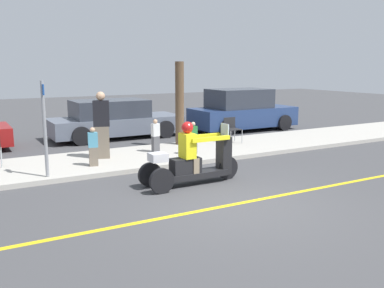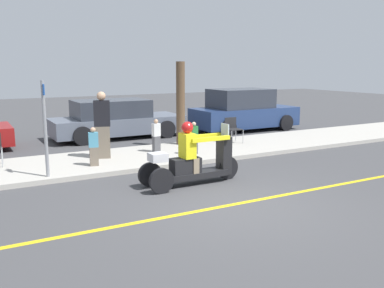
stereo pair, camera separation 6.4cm
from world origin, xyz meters
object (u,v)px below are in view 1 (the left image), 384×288
at_px(motorcycle_trike, 192,162).
at_px(spectator_by_tree, 93,147).
at_px(spectator_near_curb, 193,139).
at_px(spectator_far_back, 156,136).
at_px(parked_car_lot_right, 114,120).
at_px(street_sign, 44,125).
at_px(spectator_mid_group, 102,126).
at_px(parked_car_lot_center, 242,111).
at_px(tree_trunk, 180,103).
at_px(folding_chair_curbside, 231,127).

relative_size(motorcycle_trike, spectator_by_tree, 2.41).
bearing_deg(spectator_near_curb, spectator_far_back, 132.66).
distance_m(spectator_far_back, parked_car_lot_right, 3.67).
xyz_separation_m(spectator_by_tree, street_sign, (-1.25, -0.54, 0.72)).
xyz_separation_m(spectator_far_back, street_sign, (-3.36, -1.38, 0.73)).
height_order(spectator_mid_group, parked_car_lot_center, spectator_mid_group).
height_order(spectator_far_back, tree_trunk, tree_trunk).
relative_size(spectator_near_curb, parked_car_lot_right, 0.20).
bearing_deg(street_sign, spectator_far_back, 22.29).
bearing_deg(spectator_by_tree, tree_trunk, 25.87).
bearing_deg(spectator_near_curb, spectator_by_tree, 179.61).
relative_size(spectator_far_back, tree_trunk, 0.37).
bearing_deg(motorcycle_trike, street_sign, 147.12).
bearing_deg(spectator_by_tree, street_sign, -156.50).
bearing_deg(spectator_mid_group, spectator_by_tree, -121.42).
distance_m(spectator_mid_group, parked_car_lot_center, 7.45).
bearing_deg(tree_trunk, spectator_near_curb, -104.66).
bearing_deg(tree_trunk, parked_car_lot_right, 112.60).
bearing_deg(parked_car_lot_center, tree_trunk, -151.96).
distance_m(spectator_near_curb, parked_car_lot_right, 4.59).
relative_size(spectator_far_back, folding_chair_curbside, 1.19).
xyz_separation_m(spectator_far_back, tree_trunk, (1.22, 0.78, 0.85)).
bearing_deg(motorcycle_trike, spectator_near_curb, 60.09).
distance_m(spectator_far_back, folding_chair_curbside, 2.88).
bearing_deg(spectator_mid_group, tree_trunk, 15.91).
distance_m(spectator_far_back, spectator_mid_group, 1.67).
bearing_deg(street_sign, parked_car_lot_center, 26.56).
xyz_separation_m(spectator_mid_group, parked_car_lot_right, (1.63, 3.70, -0.33)).
xyz_separation_m(folding_chair_curbside, parked_car_lot_right, (-2.85, 3.42, 0.04)).
height_order(parked_car_lot_right, street_sign, street_sign).
xyz_separation_m(spectator_mid_group, spectator_by_tree, (-0.49, -0.81, -0.40)).
distance_m(parked_car_lot_center, tree_trunk, 4.58).
relative_size(spectator_mid_group, parked_car_lot_center, 0.42).
xyz_separation_m(spectator_mid_group, street_sign, (-1.74, -1.35, 0.32)).
bearing_deg(parked_car_lot_right, tree_trunk, -67.40).
height_order(spectator_by_tree, tree_trunk, tree_trunk).
xyz_separation_m(spectator_far_back, spectator_near_curb, (0.79, -0.86, -0.02)).
height_order(spectator_mid_group, folding_chair_curbside, spectator_mid_group).
bearing_deg(spectator_mid_group, parked_car_lot_right, 66.15).
bearing_deg(spectator_mid_group, street_sign, -142.21).
height_order(spectator_near_curb, folding_chair_curbside, spectator_near_curb).
bearing_deg(folding_chair_curbside, parked_car_lot_right, 129.86).
bearing_deg(parked_car_lot_center, spectator_near_curb, -139.63).
relative_size(spectator_mid_group, spectator_by_tree, 1.84).
bearing_deg(motorcycle_trike, tree_trunk, 65.96).
height_order(spectator_by_tree, parked_car_lot_right, parked_car_lot_right).
height_order(motorcycle_trike, parked_car_lot_center, parked_car_lot_center).
relative_size(tree_trunk, street_sign, 1.20).
relative_size(spectator_mid_group, folding_chair_curbside, 2.23).
xyz_separation_m(motorcycle_trike, parked_car_lot_right, (0.57, 6.86, 0.16)).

